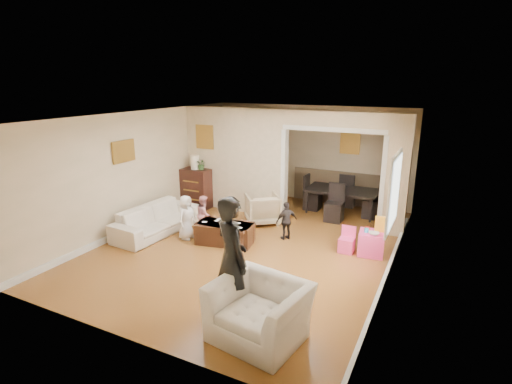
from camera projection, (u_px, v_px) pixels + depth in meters
The scene contains 27 objects.
floor at pixel (252, 243), 8.13m from camera, with size 7.00×7.00×0.00m, color #A96D2B.
partition_left at pixel (235, 160), 9.92m from camera, with size 2.75×0.18×2.60m, color beige.
partition_right at pixel (396, 176), 8.27m from camera, with size 0.55×0.18×2.60m, color beige.
partition_header at pixel (334, 119), 8.55m from camera, with size 2.22×0.18×0.35m, color beige.
window_pane at pixel (395, 192), 6.20m from camera, with size 0.03×0.95×1.10m, color white.
framed_art_partition at pixel (205, 137), 10.03m from camera, with size 0.45×0.03×0.55m, color brown.
framed_art_sofa_wall at pixel (124, 151), 8.28m from camera, with size 0.03×0.55×0.40m, color brown.
framed_art_alcove at pixel (350, 142), 10.16m from camera, with size 0.45×0.03×0.55m, color brown.
sofa at pixel (157, 219), 8.64m from camera, with size 2.08×0.81×0.61m, color silver.
armchair_back at pixel (263, 209), 9.23m from camera, with size 0.74×0.76×0.69m, color tan.
armchair_front at pixel (259, 311), 5.08m from camera, with size 1.15×1.01×0.75m, color silver.
dresser at pixel (196, 188), 10.29m from camera, with size 0.75×0.42×1.04m, color black.
table_lamp at pixel (195, 162), 10.10m from camera, with size 0.22×0.22×0.36m, color #F9EBCB.
potted_plant at pixel (202, 164), 10.03m from camera, with size 0.26×0.22×0.29m, color #3F682E.
coffee_table at pixel (225, 233), 8.10m from camera, with size 1.14×0.57×0.43m, color #391E12.
coffee_cup at pixel (228, 223), 7.95m from camera, with size 0.10×0.10×0.09m, color white.
play_table at pixel (371, 243), 7.57m from camera, with size 0.47×0.47×0.45m, color #FF439C.
cereal_box at pixel (380, 224), 7.50m from camera, with size 0.20×0.07×0.30m, color yellow.
cyan_cup at pixel (367, 230), 7.50m from camera, with size 0.08×0.08×0.08m, color teal.
toy_block at pixel (367, 228), 7.66m from camera, with size 0.08×0.06×0.05m, color red.
play_bowl at pixel (374, 234), 7.38m from camera, with size 0.20×0.20×0.05m, color silver.
dining_table at pixel (341, 201), 9.90m from camera, with size 1.75×0.98×0.62m, color black.
adult_person at pixel (232, 259), 5.38m from camera, with size 0.65×0.43×1.79m, color black.
child_kneel_a at pixel (186, 217), 8.27m from camera, with size 0.46×0.30×0.94m, color white.
child_kneel_b at pixel (204, 214), 8.60m from camera, with size 0.41×0.32×0.84m, color #D48487.
child_toddler at pixel (286, 221), 8.25m from camera, with size 0.48×0.20×0.82m, color black.
craft_papers at pixel (223, 223), 8.04m from camera, with size 0.92×0.46×0.00m.
Camera 1 is at (3.43, -6.71, 3.24)m, focal length 27.71 mm.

